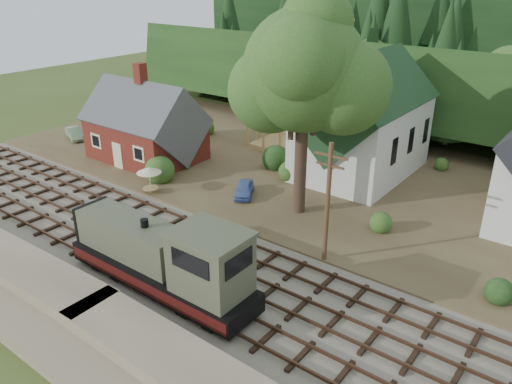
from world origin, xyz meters
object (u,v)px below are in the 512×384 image
Objects in this scene: car_green at (74,133)px; car_blue at (244,189)px; patio_set at (149,171)px; locomotive at (166,260)px.

car_blue is at bearing -69.05° from car_green.
locomotive is at bearing -37.83° from patio_set.
car_blue is (-4.53, 12.69, -1.30)m from locomotive.
car_green is at bearing 154.96° from locomotive.
locomotive is 5.57× the size of patio_set.
car_green is at bearing 164.83° from patio_set.
patio_set is (-10.95, 8.50, 0.01)m from locomotive.
car_green reaches higher than car_blue.
patio_set reaches higher than car_green.
patio_set is at bearing -178.19° from car_blue.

